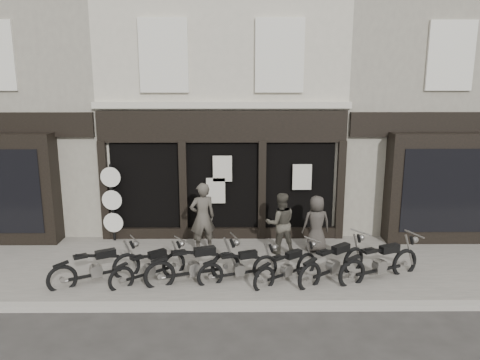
{
  "coord_description": "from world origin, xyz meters",
  "views": [
    {
      "loc": [
        0.4,
        -10.37,
        4.89
      ],
      "look_at": [
        0.5,
        1.6,
        2.19
      ],
      "focal_mm": 35.0,
      "sensor_mm": 36.0,
      "label": 1
    }
  ],
  "objects_px": {
    "motorcycle_0": "(96,270)",
    "man_left": "(203,217)",
    "motorcycle_2": "(195,268)",
    "motorcycle_3": "(239,269)",
    "man_right": "(316,224)",
    "advert_sign_post": "(113,206)",
    "motorcycle_5": "(333,266)",
    "motorcycle_1": "(150,269)",
    "motorcycle_4": "(287,269)",
    "motorcycle_6": "(380,265)",
    "man_centre": "(280,223)"
  },
  "relations": [
    {
      "from": "motorcycle_0",
      "to": "man_left",
      "type": "distance_m",
      "value": 3.14
    },
    {
      "from": "motorcycle_0",
      "to": "motorcycle_2",
      "type": "distance_m",
      "value": 2.31
    },
    {
      "from": "motorcycle_3",
      "to": "man_left",
      "type": "bearing_deg",
      "value": 98.63
    },
    {
      "from": "motorcycle_3",
      "to": "man_right",
      "type": "relative_size",
      "value": 1.23
    },
    {
      "from": "motorcycle_2",
      "to": "advert_sign_post",
      "type": "bearing_deg",
      "value": 113.81
    },
    {
      "from": "motorcycle_2",
      "to": "motorcycle_5",
      "type": "height_order",
      "value": "motorcycle_2"
    },
    {
      "from": "motorcycle_3",
      "to": "motorcycle_5",
      "type": "height_order",
      "value": "motorcycle_5"
    },
    {
      "from": "motorcycle_1",
      "to": "motorcycle_2",
      "type": "relative_size",
      "value": 0.76
    },
    {
      "from": "motorcycle_3",
      "to": "motorcycle_5",
      "type": "xyz_separation_m",
      "value": [
        2.25,
        0.08,
        0.05
      ]
    },
    {
      "from": "advert_sign_post",
      "to": "motorcycle_5",
      "type": "bearing_deg",
      "value": -19.94
    },
    {
      "from": "motorcycle_4",
      "to": "motorcycle_6",
      "type": "distance_m",
      "value": 2.24
    },
    {
      "from": "motorcycle_5",
      "to": "man_left",
      "type": "bearing_deg",
      "value": 113.98
    },
    {
      "from": "motorcycle_2",
      "to": "man_right",
      "type": "relative_size",
      "value": 1.43
    },
    {
      "from": "motorcycle_0",
      "to": "man_centre",
      "type": "xyz_separation_m",
      "value": [
        4.49,
        1.79,
        0.55
      ]
    },
    {
      "from": "motorcycle_1",
      "to": "man_centre",
      "type": "bearing_deg",
      "value": -10.28
    },
    {
      "from": "motorcycle_0",
      "to": "man_centre",
      "type": "height_order",
      "value": "man_centre"
    },
    {
      "from": "motorcycle_1",
      "to": "motorcycle_3",
      "type": "distance_m",
      "value": 2.13
    },
    {
      "from": "motorcycle_6",
      "to": "man_left",
      "type": "distance_m",
      "value": 4.76
    },
    {
      "from": "motorcycle_2",
      "to": "man_left",
      "type": "relative_size",
      "value": 1.16
    },
    {
      "from": "motorcycle_5",
      "to": "motorcycle_1",
      "type": "bearing_deg",
      "value": 143.6
    },
    {
      "from": "motorcycle_4",
      "to": "man_centre",
      "type": "xyz_separation_m",
      "value": [
        0.0,
        1.73,
        0.59
      ]
    },
    {
      "from": "motorcycle_0",
      "to": "advert_sign_post",
      "type": "distance_m",
      "value": 2.91
    },
    {
      "from": "motorcycle_5",
      "to": "motorcycle_6",
      "type": "relative_size",
      "value": 0.89
    },
    {
      "from": "man_left",
      "to": "advert_sign_post",
      "type": "xyz_separation_m",
      "value": [
        -2.67,
        0.86,
        0.08
      ]
    },
    {
      "from": "man_centre",
      "to": "advert_sign_post",
      "type": "height_order",
      "value": "advert_sign_post"
    },
    {
      "from": "motorcycle_0",
      "to": "motorcycle_6",
      "type": "bearing_deg",
      "value": -27.46
    },
    {
      "from": "motorcycle_1",
      "to": "man_right",
      "type": "relative_size",
      "value": 1.09
    },
    {
      "from": "motorcycle_2",
      "to": "man_left",
      "type": "bearing_deg",
      "value": 68.72
    },
    {
      "from": "motorcycle_0",
      "to": "motorcycle_6",
      "type": "distance_m",
      "value": 6.73
    },
    {
      "from": "motorcycle_4",
      "to": "man_right",
      "type": "xyz_separation_m",
      "value": [
        1.0,
        1.87,
        0.52
      ]
    },
    {
      "from": "motorcycle_3",
      "to": "man_left",
      "type": "relative_size",
      "value": 1.0
    },
    {
      "from": "motorcycle_1",
      "to": "motorcycle_4",
      "type": "distance_m",
      "value": 3.26
    },
    {
      "from": "motorcycle_0",
      "to": "motorcycle_6",
      "type": "height_order",
      "value": "motorcycle_6"
    },
    {
      "from": "man_left",
      "to": "motorcycle_0",
      "type": "bearing_deg",
      "value": 20.38
    },
    {
      "from": "motorcycle_3",
      "to": "motorcycle_6",
      "type": "xyz_separation_m",
      "value": [
        3.37,
        0.06,
        0.06
      ]
    },
    {
      "from": "motorcycle_2",
      "to": "man_right",
      "type": "bearing_deg",
      "value": 11.57
    },
    {
      "from": "advert_sign_post",
      "to": "motorcycle_1",
      "type": "bearing_deg",
      "value": -56.43
    },
    {
      "from": "motorcycle_3",
      "to": "motorcycle_5",
      "type": "bearing_deg",
      "value": -17.44
    },
    {
      "from": "man_left",
      "to": "advert_sign_post",
      "type": "bearing_deg",
      "value": -36.74
    },
    {
      "from": "motorcycle_1",
      "to": "motorcycle_3",
      "type": "height_order",
      "value": "motorcycle_3"
    },
    {
      "from": "motorcycle_3",
      "to": "man_left",
      "type": "height_order",
      "value": "man_left"
    },
    {
      "from": "man_right",
      "to": "advert_sign_post",
      "type": "height_order",
      "value": "advert_sign_post"
    },
    {
      "from": "motorcycle_4",
      "to": "advert_sign_post",
      "type": "xyz_separation_m",
      "value": [
        -4.78,
        2.74,
        0.79
      ]
    },
    {
      "from": "motorcycle_3",
      "to": "advert_sign_post",
      "type": "distance_m",
      "value": 4.62
    },
    {
      "from": "motorcycle_6",
      "to": "advert_sign_post",
      "type": "xyz_separation_m",
      "value": [
        -7.02,
        2.66,
        0.73
      ]
    },
    {
      "from": "motorcycle_5",
      "to": "man_centre",
      "type": "distance_m",
      "value": 2.05
    },
    {
      "from": "motorcycle_3",
      "to": "man_centre",
      "type": "relative_size",
      "value": 1.15
    },
    {
      "from": "motorcycle_3",
      "to": "advert_sign_post",
      "type": "xyz_separation_m",
      "value": [
        -3.66,
        2.71,
        0.79
      ]
    },
    {
      "from": "motorcycle_2",
      "to": "motorcycle_4",
      "type": "distance_m",
      "value": 2.18
    },
    {
      "from": "motorcycle_3",
      "to": "motorcycle_6",
      "type": "relative_size",
      "value": 0.89
    }
  ]
}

